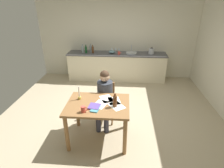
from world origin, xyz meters
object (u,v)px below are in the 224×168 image
object	(u,v)px
dining_table	(98,110)
stovetop_kettle	(151,51)
book_magazine	(94,106)
teacup_on_counter	(119,53)
candlestick	(79,96)
wine_glass_back_left	(112,49)
coffee_mug	(83,109)
bottle_oil	(83,49)
bottle_sauce	(93,50)
chair_at_table	(106,100)
wine_glass_near_sink	(119,49)
wine_bottle_on_table	(115,101)
mixing_bowl	(112,52)
person_seated	(104,95)
sink_unit	(131,53)
bottle_wine_red	(91,49)
book_cookery	(95,109)
bottle_vinegar	(86,50)
wine_glass_by_kettle	(116,49)

from	to	relation	value
dining_table	stovetop_kettle	bearing A→B (deg)	66.71
book_magazine	teacup_on_counter	world-z (taller)	teacup_on_counter
candlestick	wine_glass_back_left	world-z (taller)	wine_glass_back_left
coffee_mug	bottle_oil	bearing A→B (deg)	102.75
coffee_mug	bottle_sauce	bearing A→B (deg)	97.05
chair_at_table	bottle_sauce	world-z (taller)	bottle_sauce
coffee_mug	wine_glass_near_sink	world-z (taller)	wine_glass_near_sink
book_magazine	wine_glass_back_left	bearing A→B (deg)	96.46
wine_bottle_on_table	mixing_bowl	distance (m)	3.03
bottle_sauce	chair_at_table	bearing A→B (deg)	-73.80
person_seated	sink_unit	world-z (taller)	person_seated
book_magazine	teacup_on_counter	size ratio (longest dim) A/B	1.84
bottle_oil	bottle_wine_red	size ratio (longest dim) A/B	1.04
chair_at_table	bottle_oil	world-z (taller)	bottle_oil
candlestick	book_cookery	world-z (taller)	candlestick
wine_glass_back_left	book_cookery	bearing A→B (deg)	-90.38
bottle_sauce	stovetop_kettle	size ratio (longest dim) A/B	1.18
person_seated	bottle_oil	world-z (taller)	person_seated
coffee_mug	book_cookery	bearing A→B (deg)	27.92
wine_glass_back_left	coffee_mug	bearing A→B (deg)	-93.44
chair_at_table	coffee_mug	xyz separation A→B (m)	(-0.26, -0.94, 0.36)
mixing_bowl	dining_table	bearing A→B (deg)	-90.42
wine_bottle_on_table	sink_unit	xyz separation A→B (m)	(0.34, 3.03, 0.04)
coffee_mug	wine_glass_near_sink	size ratio (longest dim) A/B	0.77
chair_at_table	stovetop_kettle	bearing A→B (deg)	62.25
wine_bottle_on_table	wine_glass_back_left	world-z (taller)	wine_glass_back_left
dining_table	bottle_vinegar	distance (m)	3.04
book_magazine	sink_unit	xyz separation A→B (m)	(0.69, 3.08, 0.13)
coffee_mug	wine_bottle_on_table	bearing A→B (deg)	22.73
stovetop_kettle	coffee_mug	bearing A→B (deg)	-114.45
book_magazine	bottle_sauce	xyz separation A→B (m)	(-0.55, 3.04, 0.22)
book_cookery	bottle_vinegar	world-z (taller)	bottle_vinegar
dining_table	bottle_vinegar	xyz separation A→B (m)	(-0.81, 2.91, 0.36)
wine_bottle_on_table	bottle_vinegar	distance (m)	3.18
person_seated	bottle_oil	distance (m)	2.62
book_cookery	wine_bottle_on_table	size ratio (longest dim) A/B	0.86
book_magazine	wine_bottle_on_table	world-z (taller)	wine_bottle_on_table
bottle_oil	wine_glass_back_left	world-z (taller)	bottle_oil
person_seated	sink_unit	xyz separation A→B (m)	(0.59, 2.46, 0.24)
candlestick	book_magazine	size ratio (longest dim) A/B	1.30
chair_at_table	stovetop_kettle	xyz separation A→B (m)	(1.21, 2.30, 0.53)
wine_bottle_on_table	stovetop_kettle	bearing A→B (deg)	72.26
candlestick	teacup_on_counter	world-z (taller)	candlestick
coffee_mug	book_magazine	size ratio (longest dim) A/B	0.59
wine_bottle_on_table	bottle_vinegar	world-z (taller)	bottle_vinegar
wine_bottle_on_table	mixing_bowl	xyz separation A→B (m)	(-0.29, 3.01, 0.06)
person_seated	wine_glass_near_sink	distance (m)	2.63
wine_glass_by_kettle	wine_glass_back_left	size ratio (longest dim) A/B	1.00
person_seated	wine_glass_by_kettle	xyz separation A→B (m)	(0.08, 2.60, 0.33)
chair_at_table	wine_glass_back_left	distance (m)	2.51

